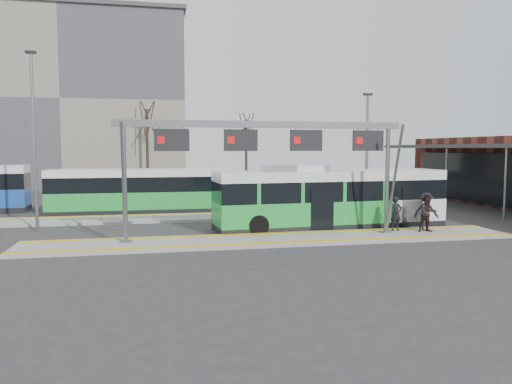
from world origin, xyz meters
The scene contains 16 objects.
ground centered at (0.00, 0.00, 0.00)m, with size 120.00×120.00×0.00m, color #2D2D30.
platform_main centered at (0.00, 0.00, 0.07)m, with size 22.00×3.00×0.15m, color gray.
platform_second centered at (-4.00, 8.00, 0.07)m, with size 20.00×3.00×0.15m, color gray.
tactile_main centered at (0.00, 0.00, 0.16)m, with size 22.00×2.65×0.02m.
tactile_second centered at (-4.00, 9.15, 0.16)m, with size 20.00×0.35×0.02m.
gantry centered at (-0.35, 0.25, 4.30)m, with size 13.00×1.68×5.20m.
apartment_block centered at (-14.00, 36.00, 9.21)m, with size 24.50×12.50×18.40m.
hero_bus centered at (3.64, 2.94, 1.52)m, with size 12.18×3.38×3.31m.
bg_bus_green centered at (-6.12, 11.24, 1.40)m, with size 11.35×2.51×2.83m.
passenger_a centered at (6.23, 0.76, 0.98)m, with size 0.60×0.40×1.66m, color black.
passenger_b centered at (7.54, 0.08, 1.07)m, with size 0.89×0.70×1.84m, color black.
passenger_c centered at (7.70, 0.51, 1.07)m, with size 1.19×0.68×1.84m, color #1D1E34.
tree_left centered at (-5.80, 28.40, 6.82)m, with size 1.40×1.40×8.99m.
tree_mid centered at (4.35, 30.29, 6.15)m, with size 1.40×1.40×8.11m.
lamp_west centered at (-10.99, 4.82, 4.66)m, with size 0.50×0.25×8.83m.
lamp_east centered at (6.75, 5.42, 3.88)m, with size 0.50×0.25×7.27m.
Camera 1 is at (-5.32, -21.40, 4.14)m, focal length 35.00 mm.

